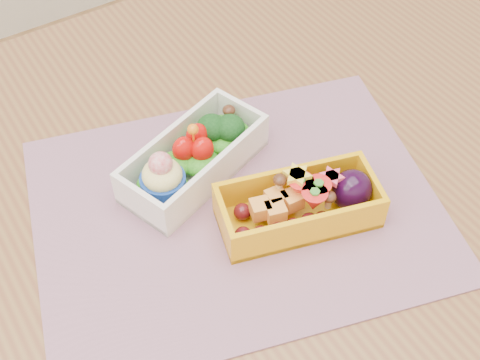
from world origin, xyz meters
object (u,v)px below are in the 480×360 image
placemat (237,208)px  bento_yellow (302,204)px  bento_white (193,158)px  table (236,229)px

placemat → bento_yellow: bento_yellow is taller
bento_white → placemat: bearing=-97.8°
table → bento_yellow: bento_yellow is taller
table → placemat: placemat is taller
table → bento_white: 0.14m
placemat → bento_white: bearing=101.1°
table → placemat: (-0.02, -0.04, 0.10)m
table → bento_white: (-0.04, 0.03, 0.13)m
table → placemat: bearing=-119.9°
table → bento_yellow: bearing=-72.4°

